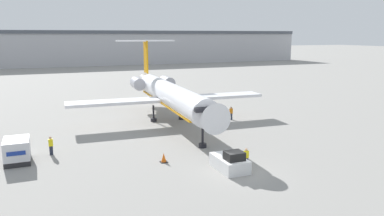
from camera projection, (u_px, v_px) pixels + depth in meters
The scene contains 9 objects.
ground_plane at pixel (237, 172), 30.91m from camera, with size 600.00×600.00×0.00m, color gray.
terminal_building at pixel (78, 48), 138.43m from camera, with size 180.00×16.80×12.65m.
airplane_main at pixel (169, 94), 48.14m from camera, with size 25.75×29.86×10.30m.
pushback_tug at pixel (230, 162), 31.33m from camera, with size 2.10×3.70×1.79m.
luggage_cart at pixel (17, 151), 33.05m from camera, with size 2.13×3.20×2.12m.
worker_near_tug at pixel (246, 157), 31.93m from camera, with size 0.40×0.24×1.67m.
worker_by_wing at pixel (231, 113), 49.75m from camera, with size 0.40×0.25×1.76m.
worker_on_apron at pixel (51, 145), 35.10m from camera, with size 0.40×0.25×1.80m.
traffic_cone_left at pixel (164, 158), 33.20m from camera, with size 0.65×0.65×0.84m.
Camera 1 is at (-14.67, -25.64, 11.15)m, focal length 35.00 mm.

